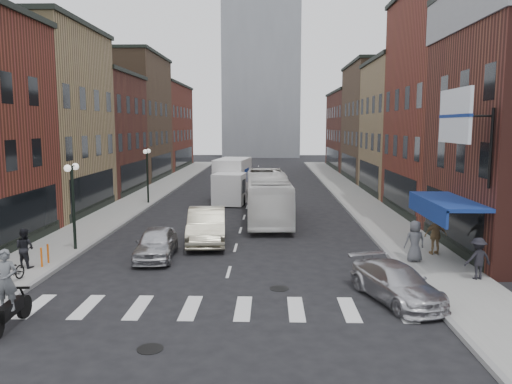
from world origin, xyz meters
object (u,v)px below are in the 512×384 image
at_px(streetlamp_near, 73,190).
at_px(box_truck, 232,180).
at_px(sedan_left_near, 156,243).
at_px(billboard_sign, 457,118).
at_px(streetlamp_far, 147,165).
at_px(parked_bicycle, 11,272).
at_px(motorcycle_rider, 8,292).
at_px(sedan_left_far, 207,226).
at_px(ped_right_a, 478,258).
at_px(transit_bus, 267,196).
at_px(bike_rack, 45,255).
at_px(ped_right_b, 436,235).
at_px(curb_car, 396,283).
at_px(ped_left_solo, 25,248).
at_px(ped_right_c, 415,241).

relative_size(streetlamp_near, box_truck, 0.54).
bearing_deg(sedan_left_near, billboard_sign, -15.71).
xyz_separation_m(streetlamp_far, parked_bicycle, (-0.37, -19.10, -2.35)).
relative_size(motorcycle_rider, sedan_left_far, 0.45).
distance_m(sedan_left_far, ped_right_a, 12.52).
bearing_deg(sedan_left_far, motorcycle_rider, -117.39).
bearing_deg(transit_bus, streetlamp_far, 144.69).
xyz_separation_m(billboard_sign, bike_rack, (-16.19, 0.80, -5.58)).
xyz_separation_m(parked_bicycle, ped_right_b, (16.78, 4.59, 0.45)).
relative_size(bike_rack, sedan_left_far, 0.15).
bearing_deg(streetlamp_far, sedan_left_far, -63.86).
height_order(streetlamp_near, curb_car, streetlamp_near).
relative_size(bike_rack, sedan_left_near, 0.20).
bearing_deg(curb_car, ped_right_b, 42.41).
bearing_deg(billboard_sign, box_truck, 116.79).
bearing_deg(bike_rack, curb_car, -14.25).
bearing_deg(sedan_left_far, transit_bus, 58.90).
bearing_deg(transit_bus, bike_rack, -132.24).
xyz_separation_m(streetlamp_near, sedan_left_far, (5.89, 2.00, -2.05)).
relative_size(sedan_left_far, ped_right_b, 3.02).
height_order(ped_right_a, ped_right_b, ped_right_b).
xyz_separation_m(billboard_sign, streetlamp_near, (-15.99, 3.50, -3.22)).
bearing_deg(billboard_sign, sedan_left_near, 168.19).
distance_m(sedan_left_far, ped_left_solo, 8.42).
bearing_deg(sedan_left_near, parked_bicycle, -140.84).
bearing_deg(transit_bus, streetlamp_near, -139.64).
xyz_separation_m(sedan_left_far, ped_right_a, (10.92, -6.11, 0.08)).
bearing_deg(streetlamp_far, ped_right_a, -47.12).
distance_m(sedan_left_far, ped_right_b, 10.82).
height_order(bike_rack, parked_bicycle, parked_bicycle).
relative_size(sedan_left_near, ped_right_b, 2.32).
bearing_deg(ped_right_a, billboard_sign, -48.34).
relative_size(bike_rack, transit_bus, 0.08).
bearing_deg(transit_bus, ped_right_b, -52.15).
xyz_separation_m(box_truck, transit_bus, (2.82, -7.84, -0.11)).
height_order(streetlamp_far, transit_bus, streetlamp_far).
bearing_deg(ped_left_solo, ped_right_b, -154.38).
distance_m(streetlamp_far, sedan_left_near, 15.69).
xyz_separation_m(streetlamp_near, bike_rack, (-0.20, -2.70, -2.36)).
relative_size(streetlamp_far, transit_bus, 0.39).
height_order(box_truck, ped_right_c, box_truck).
relative_size(box_truck, ped_left_solo, 4.76).
relative_size(sedan_left_near, curb_car, 0.96).
distance_m(streetlamp_far, transit_bus, 10.67).
bearing_deg(sedan_left_near, streetlamp_near, 162.14).
distance_m(transit_bus, ped_right_b, 11.59).
xyz_separation_m(ped_right_a, ped_right_c, (-1.67, 2.37, 0.09)).
relative_size(transit_bus, sedan_left_far, 2.03).
distance_m(curb_car, ped_right_b, 6.43).
bearing_deg(streetlamp_far, motorcycle_rider, -86.14).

